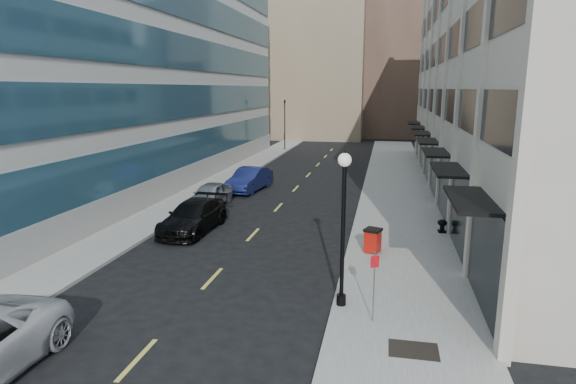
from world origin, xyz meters
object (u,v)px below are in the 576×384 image
at_px(car_silver_sedan, 210,195).
at_px(car_blue_sedan, 249,180).
at_px(urn_planter, 442,225).
at_px(lamppost, 343,216).
at_px(sign_post, 374,277).
at_px(traffic_signal, 285,103).
at_px(car_black_pickup, 193,217).
at_px(trash_bin, 373,240).

xyz_separation_m(car_silver_sedan, car_blue_sedan, (1.14, 5.17, 0.09)).
bearing_deg(car_silver_sedan, urn_planter, -10.79).
bearing_deg(urn_planter, lamppost, -114.20).
height_order(car_silver_sedan, urn_planter, car_silver_sedan).
bearing_deg(car_blue_sedan, urn_planter, -26.31).
bearing_deg(urn_planter, sign_post, -106.83).
relative_size(car_blue_sedan, lamppost, 0.96).
bearing_deg(traffic_signal, sign_post, -74.42).
bearing_deg(car_black_pickup, car_blue_sedan, 91.98).
bearing_deg(car_silver_sedan, sign_post, -49.46).
height_order(car_black_pickup, car_silver_sedan, car_black_pickup).
distance_m(traffic_signal, sign_post, 44.50).
height_order(traffic_signal, trash_bin, traffic_signal).
xyz_separation_m(car_black_pickup, car_silver_sedan, (-1.08, 5.33, -0.04)).
height_order(car_silver_sedan, lamppost, lamppost).
distance_m(car_black_pickup, trash_bin, 9.65).
bearing_deg(car_blue_sedan, car_black_pickup, -82.74).
bearing_deg(urn_planter, trash_bin, -131.33).
bearing_deg(traffic_signal, lamppost, -75.47).
distance_m(traffic_signal, car_black_pickup, 34.43).
distance_m(car_black_pickup, sign_post, 13.02).
distance_m(car_blue_sedan, urn_planter, 15.43).
height_order(car_silver_sedan, car_blue_sedan, car_blue_sedan).
bearing_deg(urn_planter, car_black_pickup, -171.64).
relative_size(trash_bin, lamppost, 0.21).
bearing_deg(sign_post, car_silver_sedan, 102.95).
height_order(car_black_pickup, car_blue_sedan, car_blue_sedan).
xyz_separation_m(traffic_signal, sign_post, (11.90, -42.69, -4.04)).
xyz_separation_m(car_silver_sedan, sign_post, (10.74, -14.02, 0.91)).
bearing_deg(car_blue_sedan, car_silver_sedan, -94.83).
relative_size(lamppost, sign_post, 2.28).
xyz_separation_m(car_blue_sedan, lamppost, (8.50, -18.18, 2.46)).
distance_m(trash_bin, sign_post, 6.75).
relative_size(car_silver_sedan, trash_bin, 3.98).
bearing_deg(traffic_signal, car_silver_sedan, -87.68).
distance_m(lamppost, sign_post, 2.21).
height_order(car_black_pickup, sign_post, sign_post).
xyz_separation_m(car_blue_sedan, urn_planter, (12.80, -8.61, -0.28)).
distance_m(traffic_signal, urn_planter, 35.85).
bearing_deg(car_blue_sedan, trash_bin, -45.52).
bearing_deg(car_black_pickup, urn_planter, 10.69).
bearing_deg(trash_bin, car_silver_sedan, 165.74).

